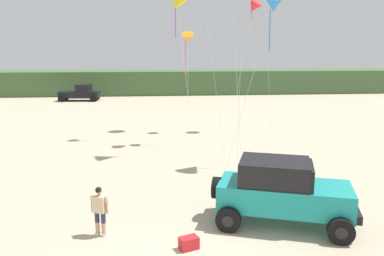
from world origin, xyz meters
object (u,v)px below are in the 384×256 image
at_px(distant_pickup, 81,93).
at_px(kite_red_delta, 188,39).
at_px(kite_black_sled, 177,4).
at_px(cooler_box, 189,243).
at_px(person_watching, 100,208).
at_px(kite_orange_streamer, 254,7).
at_px(kite_purple_stunt, 274,3).
at_px(jeep, 282,191).

xyz_separation_m(distant_pickup, kite_red_delta, (10.98, -22.36, 5.67)).
bearing_deg(kite_black_sled, cooler_box, -92.32).
relative_size(person_watching, kite_red_delta, 0.23).
height_order(cooler_box, distant_pickup, distant_pickup).
bearing_deg(kite_orange_streamer, person_watching, -118.93).
bearing_deg(kite_orange_streamer, kite_purple_stunt, -98.17).
distance_m(distant_pickup, kite_purple_stunt, 32.19).
distance_m(person_watching, distant_pickup, 35.60).
height_order(distant_pickup, kite_red_delta, kite_red_delta).
bearing_deg(kite_black_sled, kite_orange_streamer, -5.44).
bearing_deg(kite_purple_stunt, distant_pickup, 117.97).
bearing_deg(distant_pickup, kite_black_sled, -59.90).
bearing_deg(jeep, person_watching, -176.97).
height_order(cooler_box, kite_purple_stunt, kite_purple_stunt).
relative_size(person_watching, kite_purple_stunt, 0.18).
height_order(jeep, kite_purple_stunt, kite_purple_stunt).
bearing_deg(kite_black_sled, kite_red_delta, -84.32).
height_order(kite_orange_streamer, kite_black_sled, kite_black_sled).
height_order(jeep, kite_black_sled, kite_black_sled).
height_order(person_watching, cooler_box, person_watching).
height_order(jeep, distant_pickup, jeep).
bearing_deg(kite_orange_streamer, cooler_box, -109.61).
distance_m(person_watching, cooler_box, 3.08).
distance_m(kite_orange_streamer, kite_red_delta, 6.59).
bearing_deg(kite_orange_streamer, jeep, -100.12).
bearing_deg(person_watching, cooler_box, -21.96).
xyz_separation_m(kite_orange_streamer, kite_red_delta, (-5.01, -3.60, -2.32)).
relative_size(cooler_box, kite_black_sled, 0.06).
distance_m(distant_pickup, kite_red_delta, 25.55).
distance_m(kite_orange_streamer, kite_black_sled, 5.45).
bearing_deg(kite_orange_streamer, kite_black_sled, 174.56).
bearing_deg(person_watching, jeep, 3.03).
relative_size(kite_purple_stunt, kite_red_delta, 1.27).
relative_size(kite_orange_streamer, kite_black_sled, 0.97).
xyz_separation_m(cooler_box, kite_orange_streamer, (6.14, 17.24, 8.74)).
distance_m(cooler_box, kite_purple_stunt, 12.50).
height_order(distant_pickup, kite_orange_streamer, kite_orange_streamer).
relative_size(distant_pickup, kite_orange_streamer, 0.49).
height_order(person_watching, distant_pickup, distant_pickup).
distance_m(jeep, kite_purple_stunt, 9.90).
bearing_deg(kite_purple_stunt, kite_orange_streamer, 81.83).
relative_size(cooler_box, kite_orange_streamer, 0.06).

